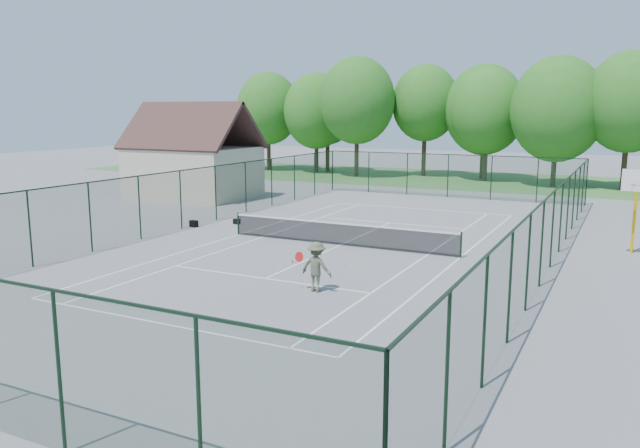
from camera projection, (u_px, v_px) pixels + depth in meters
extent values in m
plane|color=gray|center=(340.00, 245.00, 28.19)|extent=(140.00, 140.00, 0.00)
cube|color=#467C39|center=(484.00, 180.00, 54.55)|extent=(80.00, 16.00, 0.01)
cube|color=white|center=(421.00, 209.00, 38.63)|extent=(10.97, 0.08, 0.01)
cube|color=white|center=(164.00, 324.00, 17.74)|extent=(10.97, 0.08, 0.01)
cube|color=white|center=(390.00, 223.00, 33.81)|extent=(8.23, 0.08, 0.01)
cube|color=white|center=(265.00, 278.00, 22.56)|extent=(8.23, 0.08, 0.01)
cube|color=white|center=(460.00, 258.00, 25.76)|extent=(0.08, 23.77, 0.01)
cube|color=white|center=(239.00, 235.00, 30.61)|extent=(0.08, 23.77, 0.01)
cube|color=white|center=(428.00, 254.00, 26.37)|extent=(0.08, 23.77, 0.01)
cube|color=white|center=(262.00, 237.00, 30.01)|extent=(0.08, 23.77, 0.01)
cube|color=white|center=(340.00, 245.00, 28.19)|extent=(0.08, 12.80, 0.01)
cylinder|color=black|center=(238.00, 224.00, 30.52)|extent=(0.08, 0.08, 1.10)
cylinder|color=black|center=(461.00, 245.00, 25.65)|extent=(0.08, 0.08, 1.10)
cube|color=black|center=(340.00, 234.00, 28.10)|extent=(11.00, 0.02, 0.96)
cube|color=white|center=(340.00, 223.00, 28.01)|extent=(11.00, 0.05, 0.07)
cube|color=#1A3D22|center=(448.00, 176.00, 43.74)|extent=(18.00, 0.02, 3.00)
cube|color=#1A3D22|center=(552.00, 229.00, 23.94)|extent=(0.02, 36.00, 3.00)
cube|color=#1A3D22|center=(181.00, 200.00, 31.90)|extent=(0.02, 36.00, 3.00)
cube|color=black|center=(449.00, 154.00, 43.47)|extent=(18.00, 0.05, 0.05)
cube|color=black|center=(555.00, 191.00, 23.67)|extent=(0.05, 36.00, 0.05)
cube|color=black|center=(180.00, 171.00, 31.63)|extent=(0.05, 36.00, 0.05)
cube|color=beige|center=(193.00, 172.00, 43.74)|extent=(8.00, 6.00, 3.50)
cube|color=#4C2F29|center=(205.00, 125.00, 44.48)|extent=(8.60, 3.27, 3.27)
cube|color=#4C2F29|center=(178.00, 126.00, 41.85)|extent=(8.60, 3.27, 3.27)
cylinder|color=#422A1E|center=(316.00, 151.00, 61.48)|extent=(0.40, 0.40, 4.20)
ellipsoid|color=#347C25|center=(316.00, 111.00, 60.79)|extent=(6.40, 6.40, 7.40)
cylinder|color=#422A1E|center=(485.00, 156.00, 54.18)|extent=(0.40, 0.40, 4.20)
ellipsoid|color=#347C25|center=(487.00, 111.00, 53.48)|extent=(6.40, 6.40, 7.40)
cylinder|color=#FBB203|center=(635.00, 213.00, 26.34)|extent=(0.12, 0.12, 3.50)
cube|color=#FBB203|center=(638.00, 176.00, 25.66)|extent=(0.08, 0.90, 0.08)
cube|color=white|center=(638.00, 181.00, 25.29)|extent=(1.20, 0.05, 0.90)
torus|color=#E05318|center=(638.00, 185.00, 25.12)|extent=(0.48, 0.48, 0.02)
cube|color=black|center=(194.00, 224.00, 32.61)|extent=(0.47, 0.32, 0.35)
cube|color=black|center=(237.00, 221.00, 33.45)|extent=(0.40, 0.29, 0.29)
imported|color=#535A40|center=(316.00, 267.00, 20.82)|extent=(1.12, 0.67, 1.70)
sphere|color=#DDF940|center=(352.00, 266.00, 20.67)|extent=(0.07, 0.07, 0.07)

